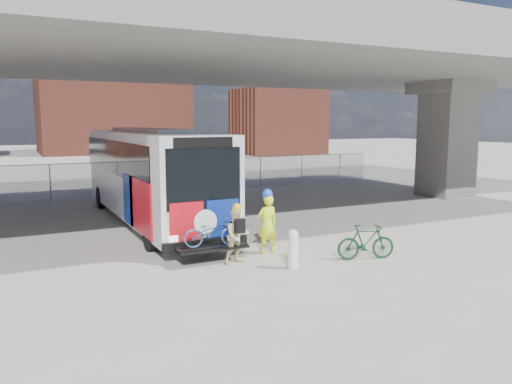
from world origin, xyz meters
TOP-DOWN VIEW (x-y plane):
  - ground at (0.00, 0.00)m, footprint 160.00×160.00m
  - bus at (-2.00, 4.15)m, footprint 2.67×12.94m
  - overpass at (0.00, 4.00)m, footprint 40.00×16.00m
  - chainlink_fence at (0.00, 12.00)m, footprint 30.00×0.06m
  - brick_buildings at (1.23, 48.23)m, footprint 54.00×22.00m
  - smokestack at (14.00, 55.00)m, footprint 2.20×2.20m
  - bollard at (-0.24, -3.88)m, footprint 0.28×0.28m
  - cyclist_hivis at (-0.12, -2.19)m, footprint 0.67×0.45m
  - cyclist_tan at (-1.37, -2.73)m, footprint 0.80×0.65m
  - bike_parked at (2.10, -4.04)m, footprint 1.76×0.99m

SIDE VIEW (x-z plane):
  - ground at x=0.00m, z-range 0.00..0.00m
  - bike_parked at x=2.10m, z-range 0.00..1.02m
  - bollard at x=-0.24m, z-range 0.04..1.11m
  - cyclist_tan at x=-1.37m, z-range -0.05..1.66m
  - cyclist_hivis at x=-0.12m, z-range -0.04..1.92m
  - chainlink_fence at x=0.00m, z-range -13.58..16.42m
  - bus at x=-2.00m, z-range 0.26..3.95m
  - brick_buildings at x=1.23m, z-range -0.58..11.42m
  - overpass at x=0.00m, z-range 2.57..10.52m
  - smokestack at x=14.00m, z-range 0.00..25.00m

